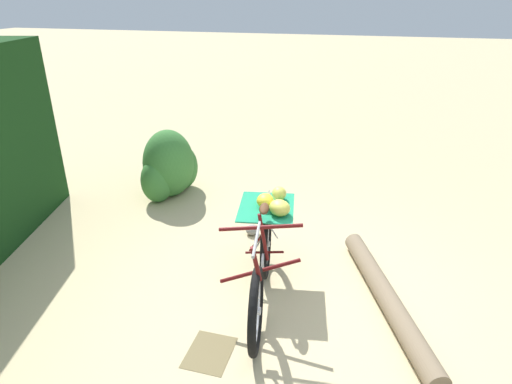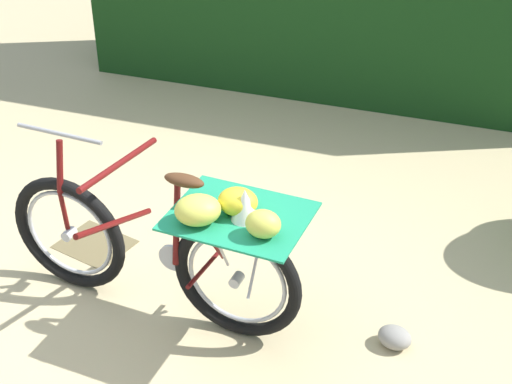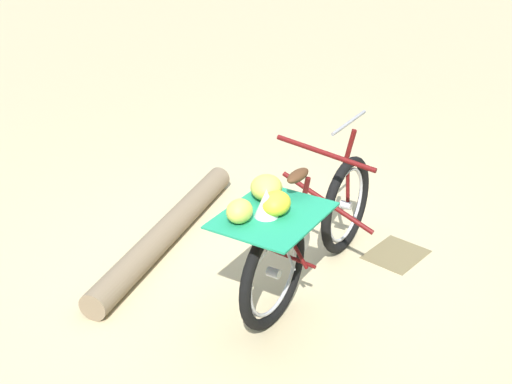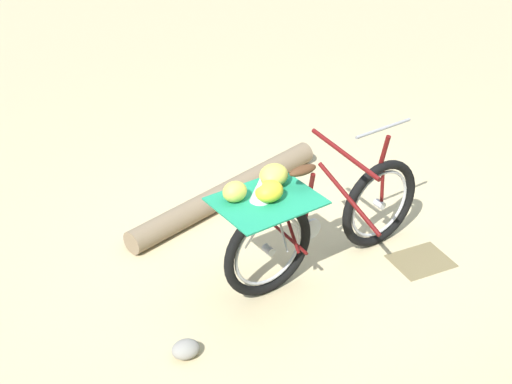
{
  "view_description": "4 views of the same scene",
  "coord_description": "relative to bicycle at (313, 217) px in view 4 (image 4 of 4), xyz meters",
  "views": [
    {
      "loc": [
        3.26,
        0.78,
        2.71
      ],
      "look_at": [
        -0.45,
        -0.25,
        0.96
      ],
      "focal_mm": 30.61,
      "sensor_mm": 36.0,
      "label": 1
    },
    {
      "loc": [
        -2.27,
        2.42,
        2.9
      ],
      "look_at": [
        -0.54,
        -0.26,
        0.87
      ],
      "focal_mm": 53.48,
      "sensor_mm": 36.0,
      "label": 2
    },
    {
      "loc": [
        -3.14,
        -2.34,
        2.63
      ],
      "look_at": [
        -0.61,
        -0.12,
        0.95
      ],
      "focal_mm": 47.03,
      "sensor_mm": 36.0,
      "label": 3
    },
    {
      "loc": [
        -2.33,
        -3.86,
        3.34
      ],
      "look_at": [
        -0.53,
        -0.03,
        0.78
      ],
      "focal_mm": 51.35,
      "sensor_mm": 36.0,
      "label": 4
    }
  ],
  "objects": [
    {
      "name": "ground_plane",
      "position": [
        0.09,
        0.07,
        -0.49
      ],
      "size": [
        60.0,
        60.0,
        0.0
      ],
      "primitive_type": "plane",
      "color": "#C6B284"
    },
    {
      "name": "bicycle",
      "position": [
        0.0,
        0.0,
        0.0
      ],
      "size": [
        1.8,
        0.8,
        1.03
      ],
      "rotation": [
        0.0,
        0.0,
        0.17
      ],
      "color": "black",
      "rests_on": "ground_plane"
    },
    {
      "name": "fallen_log",
      "position": [
        -0.18,
        1.16,
        -0.39
      ],
      "size": [
        2.0,
        0.93,
        0.19
      ],
      "primitive_type": "cylinder",
      "rotation": [
        0.0,
        1.57,
        0.37
      ],
      "color": "#7F6B51",
      "rests_on": "ground_plane"
    },
    {
      "name": "path_stone",
      "position": [
        -1.16,
        -0.45,
        -0.43
      ],
      "size": [
        0.18,
        0.15,
        0.12
      ],
      "primitive_type": "ellipsoid",
      "color": "gray",
      "rests_on": "ground_plane"
    },
    {
      "name": "leaf_litter_patch",
      "position": [
        0.82,
        -0.25,
        -0.48
      ],
      "size": [
        0.44,
        0.36,
        0.01
      ],
      "primitive_type": "cube",
      "color": "olive",
      "rests_on": "ground_plane"
    }
  ]
}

